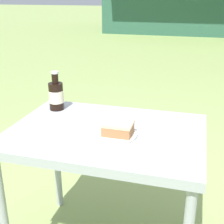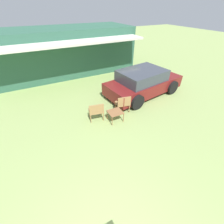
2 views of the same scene
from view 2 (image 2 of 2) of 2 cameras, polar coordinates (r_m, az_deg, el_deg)
cabin_building at (r=11.26m, az=-18.07°, el=21.28°), size 9.05×4.65×2.76m
parked_car at (r=8.03m, az=11.74°, el=10.97°), size 4.27×2.44×1.33m
wicker_chair_cushioned at (r=6.04m, az=-6.06°, el=0.70°), size 0.65×0.55×0.81m
wicker_chair_plain at (r=6.48m, az=4.27°, el=3.53°), size 0.65×0.55×0.81m
garden_side_table at (r=6.02m, az=1.23°, el=-0.27°), size 0.57×0.51×0.43m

